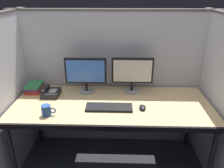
# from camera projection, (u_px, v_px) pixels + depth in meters

# --- Properties ---
(cubicle_partition_rear) EXTENTS (2.21, 0.06, 1.57)m
(cubicle_partition_rear) POSITION_uv_depth(u_px,v_px,m) (113.00, 81.00, 2.55)
(cubicle_partition_rear) COLOR silver
(cubicle_partition_rear) RESTS_ON ground
(cubicle_partition_left) EXTENTS (0.06, 1.41, 1.57)m
(cubicle_partition_left) POSITION_uv_depth(u_px,v_px,m) (5.00, 102.00, 2.08)
(cubicle_partition_left) COLOR silver
(cubicle_partition_left) RESTS_ON ground
(cubicle_partition_right) EXTENTS (0.06, 1.41, 1.57)m
(cubicle_partition_right) POSITION_uv_depth(u_px,v_px,m) (221.00, 105.00, 2.02)
(cubicle_partition_right) COLOR silver
(cubicle_partition_right) RESTS_ON ground
(desk) EXTENTS (1.90, 0.80, 0.74)m
(desk) POSITION_uv_depth(u_px,v_px,m) (112.00, 108.00, 2.17)
(desk) COLOR tan
(desk) RESTS_ON ground
(monitor_left) EXTENTS (0.43, 0.17, 0.37)m
(monitor_left) POSITION_uv_depth(u_px,v_px,m) (86.00, 73.00, 2.31)
(monitor_left) COLOR gray
(monitor_left) RESTS_ON desk
(monitor_right) EXTENTS (0.43, 0.17, 0.37)m
(monitor_right) POSITION_uv_depth(u_px,v_px,m) (132.00, 73.00, 2.31)
(monitor_right) COLOR gray
(monitor_right) RESTS_ON desk
(keyboard_main) EXTENTS (0.43, 0.15, 0.02)m
(keyboard_main) POSITION_uv_depth(u_px,v_px,m) (109.00, 107.00, 2.06)
(keyboard_main) COLOR black
(keyboard_main) RESTS_ON desk
(computer_mouse) EXTENTS (0.06, 0.10, 0.04)m
(computer_mouse) POSITION_uv_depth(u_px,v_px,m) (143.00, 107.00, 2.05)
(computer_mouse) COLOR black
(computer_mouse) RESTS_ON desk
(desk_phone) EXTENTS (0.17, 0.19, 0.09)m
(desk_phone) POSITION_uv_depth(u_px,v_px,m) (50.00, 92.00, 2.30)
(desk_phone) COLOR black
(desk_phone) RESTS_ON desk
(coffee_mug) EXTENTS (0.13, 0.08, 0.09)m
(coffee_mug) POSITION_uv_depth(u_px,v_px,m) (47.00, 110.00, 1.94)
(coffee_mug) COLOR #264C8C
(coffee_mug) RESTS_ON desk
(book_stack) EXTENTS (0.15, 0.22, 0.09)m
(book_stack) POSITION_uv_depth(u_px,v_px,m) (34.00, 87.00, 2.39)
(book_stack) COLOR #B22626
(book_stack) RESTS_ON desk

